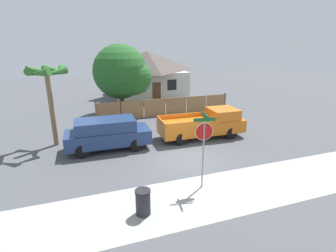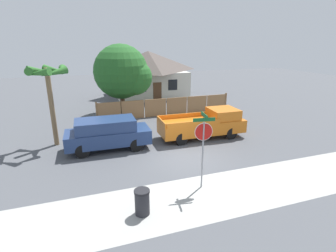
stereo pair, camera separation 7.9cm
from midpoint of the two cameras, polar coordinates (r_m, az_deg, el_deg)
The scene contains 10 objects.
ground_plane at distance 14.27m, azimuth 4.21°, elevation -7.03°, with size 80.00×80.00×0.00m, color #4C4F54.
sidewalk_strip at distance 11.45m, azimuth 11.50°, elevation -14.11°, with size 36.00×3.20×0.01m.
wooden_fence at distance 22.13m, azimuth -0.27°, elevation 4.18°, with size 11.52×0.12×1.59m.
house at distance 30.44m, azimuth -4.20°, elevation 11.45°, with size 8.13×7.40×5.01m.
oak_tree at distance 22.58m, azimuth -9.49°, elevation 11.32°, with size 4.75×4.52×5.87m.
palm_tree at distance 16.48m, azimuth -24.57°, elevation 9.42°, with size 2.35×2.55×4.72m.
red_suv at distance 15.45m, azimuth -12.89°, elevation -1.51°, with size 4.80×1.99×1.82m.
orange_pickup at distance 17.19m, azimuth 8.22°, elevation 0.43°, with size 5.55×2.10×1.82m.
stop_sign at distance 10.78m, azimuth 7.91°, elevation -2.69°, with size 0.91×0.82×3.30m.
trash_bin at distance 9.87m, azimuth -5.41°, elevation -16.15°, with size 0.57×0.57×0.98m.
Camera 2 is at (-5.16, -11.86, 6.01)m, focal length 28.00 mm.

